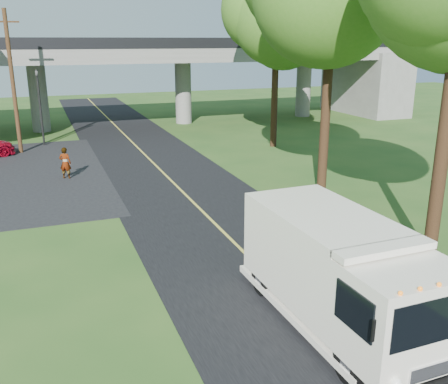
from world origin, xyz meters
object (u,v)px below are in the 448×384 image
traffic_signal (40,100)px  pedestrian (65,163)px  utility_pole (13,82)px  tree_right_far (281,21)px  step_van (339,270)px

traffic_signal → pedestrian: 10.08m
utility_pole → tree_right_far: size_ratio=0.82×
traffic_signal → utility_pole: bearing=-126.9°
tree_right_far → pedestrian: 16.55m
tree_right_far → traffic_signal: bearing=157.9°
utility_pole → traffic_signal: bearing=53.1°
tree_right_far → step_van: (-8.75, -21.03, -6.75)m
tree_right_far → utility_pole: bearing=166.0°
utility_pole → tree_right_far: bearing=-14.0°
tree_right_far → step_van: size_ratio=1.60×
traffic_signal → step_van: size_ratio=0.76×
step_van → pedestrian: (-5.58, 17.43, -0.70)m
traffic_signal → tree_right_far: size_ratio=0.47×
traffic_signal → pedestrian: (0.87, -9.76, -2.34)m
step_van → pedestrian: bearing=106.5°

